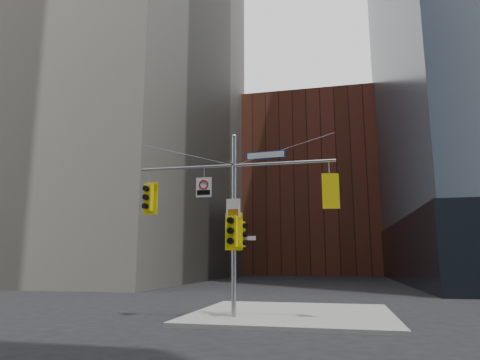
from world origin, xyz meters
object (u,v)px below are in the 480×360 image
at_px(traffic_light_pole_side, 242,234).
at_px(street_sign_blade, 266,155).
at_px(traffic_light_pole_front, 232,231).
at_px(traffic_light_east_arm, 330,192).
at_px(regulatory_sign_arm, 204,187).
at_px(traffic_light_west_arm, 148,198).
at_px(signal_assembly, 234,204).

height_order(traffic_light_pole_side, street_sign_blade, street_sign_blade).
bearing_deg(street_sign_blade, traffic_light_pole_front, -163.33).
bearing_deg(traffic_light_pole_side, traffic_light_east_arm, -77.52).
bearing_deg(regulatory_sign_arm, traffic_light_pole_front, -12.85).
height_order(traffic_light_west_arm, street_sign_blade, street_sign_blade).
bearing_deg(street_sign_blade, traffic_light_pole_side, -174.87).
bearing_deg(regulatory_sign_arm, traffic_light_west_arm, 177.43).
xyz_separation_m(signal_assembly, regulatory_sign_arm, (-1.26, -0.02, 0.76)).
height_order(signal_assembly, traffic_light_pole_side, signal_assembly).
bearing_deg(traffic_light_pole_front, regulatory_sign_arm, 172.89).
bearing_deg(signal_assembly, regulatory_sign_arm, -179.08).
bearing_deg(traffic_light_west_arm, traffic_light_east_arm, 7.04).
xyz_separation_m(signal_assembly, traffic_light_pole_front, (0.00, -0.27, -1.06)).
bearing_deg(traffic_light_pole_side, signal_assembly, 102.09).
relative_size(traffic_light_west_arm, regulatory_sign_arm, 1.68).
bearing_deg(traffic_light_west_arm, regulatory_sign_arm, 6.34).
xyz_separation_m(traffic_light_pole_side, street_sign_blade, (0.96, 0.00, 3.11)).
distance_m(signal_assembly, traffic_light_west_arm, 3.69).
height_order(traffic_light_east_arm, street_sign_blade, street_sign_blade).
bearing_deg(street_sign_blade, traffic_light_east_arm, 4.80).
relative_size(traffic_light_east_arm, street_sign_blade, 0.84).
bearing_deg(street_sign_blade, regulatory_sign_arm, -174.63).
distance_m(signal_assembly, traffic_light_pole_front, 1.10).
bearing_deg(regulatory_sign_arm, traffic_light_pole_side, -1.11).
distance_m(traffic_light_pole_side, regulatory_sign_arm, 2.49).
height_order(signal_assembly, street_sign_blade, signal_assembly).
bearing_deg(street_sign_blade, traffic_light_west_arm, -175.28).
relative_size(traffic_light_pole_front, regulatory_sign_arm, 1.80).
relative_size(traffic_light_west_arm, street_sign_blade, 0.85).
bearing_deg(traffic_light_east_arm, traffic_light_pole_front, -6.54).
xyz_separation_m(traffic_light_east_arm, regulatory_sign_arm, (-4.98, -0.02, 0.38)).
relative_size(traffic_light_east_arm, traffic_light_pole_front, 0.92).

